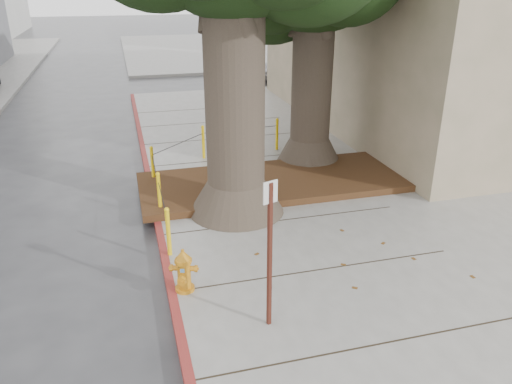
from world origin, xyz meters
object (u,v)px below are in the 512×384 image
fire_hydrant (184,271)px  car_silver (282,72)px  car_red (403,63)px  signpost (270,247)px

fire_hydrant → car_silver: size_ratio=0.24×
fire_hydrant → car_red: 22.24m
fire_hydrant → car_red: car_red is taller
signpost → car_red: (12.95, 18.44, -0.80)m
signpost → fire_hydrant: bearing=112.7°
car_red → signpost: bearing=146.7°
signpost → car_silver: signpost is taller
fire_hydrant → car_silver: 18.46m
fire_hydrant → car_silver: car_silver is taller
signpost → car_silver: size_ratio=0.71×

